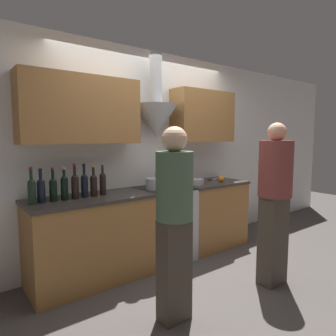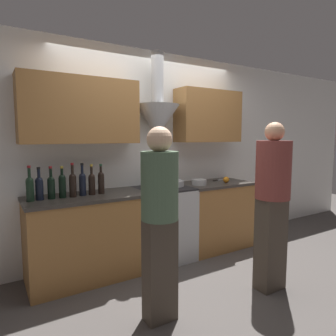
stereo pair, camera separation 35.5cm
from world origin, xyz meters
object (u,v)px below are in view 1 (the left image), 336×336
stove_range (163,223)px  person_foreground_left (174,215)px  wine_bottle_0 (32,190)px  wine_bottle_2 (53,188)px  saucepan (196,182)px  mixing_bowl (171,183)px  wine_bottle_7 (103,182)px  wine_bottle_5 (84,184)px  stock_pot (155,184)px  wine_bottle_6 (94,184)px  wine_bottle_1 (41,189)px  wine_bottle_4 (75,185)px  orange_fruit (221,179)px  wine_bottle_3 (64,186)px  person_foreground_right (275,196)px

stove_range → person_foreground_left: 1.34m
wine_bottle_0 → wine_bottle_2: size_ratio=1.06×
saucepan → mixing_bowl: bearing=163.8°
wine_bottle_2 → mixing_bowl: bearing=0.7°
mixing_bowl → wine_bottle_7: bearing=-179.3°
wine_bottle_5 → wine_bottle_7: (0.20, -0.00, -0.00)m
stock_pot → mixing_bowl: bearing=11.9°
stove_range → wine_bottle_6: wine_bottle_6 is taller
wine_bottle_0 → wine_bottle_6: size_ratio=1.06×
wine_bottle_6 → wine_bottle_0: bearing=-178.2°
wine_bottle_1 → wine_bottle_4: wine_bottle_4 is taller
wine_bottle_4 → orange_fruit: (2.02, -0.10, -0.10)m
wine_bottle_0 → wine_bottle_3: bearing=3.0°
stove_range → wine_bottle_4: wine_bottle_4 is taller
wine_bottle_2 → wine_bottle_3: 0.11m
wine_bottle_7 → wine_bottle_5: bearing=179.8°
person_foreground_left → wine_bottle_6: bearing=101.4°
wine_bottle_7 → stock_pot: (0.64, -0.05, -0.07)m
wine_bottle_0 → saucepan: bearing=-1.8°
wine_bottle_7 → person_foreground_left: 1.11m
person_foreground_right → stove_range: bearing=114.0°
wine_bottle_3 → stock_pot: 1.05m
mixing_bowl → person_foreground_right: person_foreground_right is taller
wine_bottle_4 → person_foreground_right: 2.02m
wine_bottle_0 → wine_bottle_5: 0.51m
wine_bottle_4 → wine_bottle_7: bearing=4.5°
wine_bottle_7 → saucepan: size_ratio=1.68×
wine_bottle_4 → wine_bottle_5: bearing=13.2°
mixing_bowl → wine_bottle_5: bearing=-179.4°
mixing_bowl → wine_bottle_3: bearing=-179.1°
stock_pot → wine_bottle_0: bearing=179.0°
wine_bottle_4 → wine_bottle_3: bearing=171.8°
person_foreground_left → wine_bottle_7: bearing=95.9°
wine_bottle_6 → person_foreground_right: 1.87m
wine_bottle_3 → orange_fruit: 2.12m
wine_bottle_1 → wine_bottle_4: bearing=-3.9°
person_foreground_right → saucepan: bearing=92.0°
mixing_bowl → person_foreground_right: size_ratio=0.18×
wine_bottle_5 → person_foreground_left: bearing=-73.9°
wine_bottle_0 → wine_bottle_3: (0.30, 0.02, -0.00)m
wine_bottle_0 → person_foreground_left: bearing=-52.1°
wine_bottle_0 → mixing_bowl: 1.65m
wine_bottle_1 → wine_bottle_4: 0.32m
wine_bottle_1 → wine_bottle_6: bearing=-0.4°
wine_bottle_1 → saucepan: bearing=-2.6°
wine_bottle_2 → wine_bottle_4: 0.21m
stove_range → mixing_bowl: size_ratio=3.02×
wine_bottle_6 → stock_pot: 0.75m
person_foreground_left → saucepan: bearing=40.8°
wine_bottle_1 → stock_pot: (1.27, -0.05, -0.06)m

